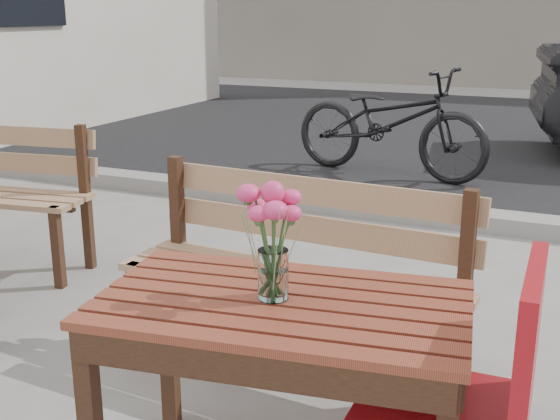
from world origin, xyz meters
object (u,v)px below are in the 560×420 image
(main_table, at_px, (282,334))
(red_chair, at_px, (475,397))
(main_vase, at_px, (273,227))
(bicycle, at_px, (389,122))

(main_table, xyz_separation_m, red_chair, (0.57, -0.06, -0.04))
(red_chair, height_order, main_vase, main_vase)
(main_table, relative_size, red_chair, 1.31)
(main_vase, bearing_deg, red_chair, -5.25)
(main_table, height_order, red_chair, red_chair)
(main_table, bearing_deg, main_vase, 174.37)
(red_chair, xyz_separation_m, main_vase, (-0.60, 0.06, 0.37))
(red_chair, xyz_separation_m, bicycle, (-1.46, 4.56, -0.02))
(main_vase, relative_size, bicycle, 0.19)
(main_table, height_order, main_vase, main_vase)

